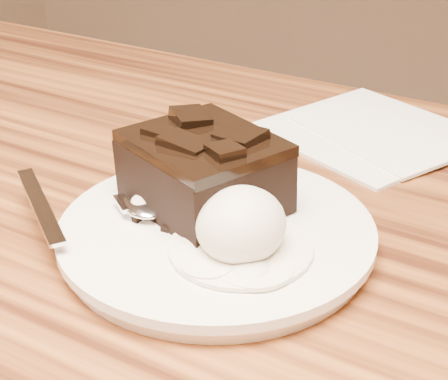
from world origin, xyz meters
The scene contains 10 objects.
plate centered at (0.09, 0.05, 0.76)m, with size 0.22×0.22×0.02m, color white.
brownie centered at (0.07, 0.07, 0.79)m, with size 0.10×0.09×0.05m, color black.
ice_cream_scoop centered at (0.12, 0.03, 0.79)m, with size 0.06×0.06×0.05m, color white.
melt_puddle centered at (0.12, 0.03, 0.77)m, with size 0.09×0.09×0.00m, color white.
spoon centered at (0.03, 0.04, 0.77)m, with size 0.03×0.17×0.01m, color silver, non-canonical shape.
napkin centered at (0.11, 0.29, 0.75)m, with size 0.16×0.16×0.01m, color white.
crumb_a centered at (0.13, -0.01, 0.77)m, with size 0.01×0.01×0.00m, color black.
crumb_b centered at (0.11, 0.03, 0.77)m, with size 0.01×0.01×0.00m, color black.
crumb_c centered at (0.06, 0.03, 0.77)m, with size 0.01×0.00×0.00m, color black.
crumb_d centered at (0.04, 0.03, 0.77)m, with size 0.01×0.01×0.00m, color black.
Camera 1 is at (0.31, -0.30, 1.02)m, focal length 57.58 mm.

